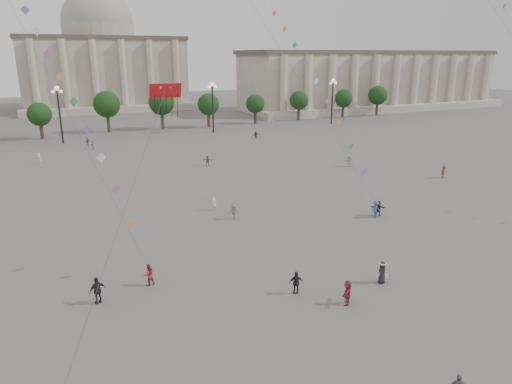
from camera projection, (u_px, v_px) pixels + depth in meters
name	position (u px, v px, depth m)	size (l,w,h in m)	color
ground	(345.00, 302.00, 31.16)	(360.00, 360.00, 0.00)	#5A5754
hall_east	(372.00, 80.00, 140.17)	(84.00, 26.22, 17.20)	#A09586
hall_central	(102.00, 61.00, 139.59)	(48.30, 34.30, 35.50)	#A09586
tree_row	(134.00, 107.00, 97.54)	(137.12, 5.12, 8.00)	#36291B
lamp_post_mid_west	(58.00, 104.00, 84.07)	(2.00, 0.90, 10.65)	#262628
lamp_post_mid_east	(212.00, 98.00, 95.94)	(2.00, 0.90, 10.65)	#262628
lamp_post_far_east	(333.00, 93.00, 107.80)	(2.00, 0.90, 10.65)	#262628
person_crowd_0	(87.00, 142.00, 83.69)	(0.90, 0.37, 1.53)	#395680
person_crowd_3	(378.00, 208.00, 47.51)	(1.52, 0.48, 1.64)	black
person_crowd_4	(92.00, 144.00, 80.76)	(1.64, 0.52, 1.76)	#B2B2AE
person_crowd_6	(234.00, 212.00, 46.46)	(1.07, 0.62, 1.66)	slate
person_crowd_7	(349.00, 161.00, 68.08)	(1.66, 0.53, 1.79)	silver
person_crowd_8	(444.00, 172.00, 62.05)	(1.13, 0.65, 1.74)	brown
person_crowd_9	(256.00, 135.00, 90.76)	(1.38, 0.44, 1.48)	black
person_crowd_10	(40.00, 159.00, 69.12)	(0.69, 0.45, 1.88)	white
person_crowd_12	(208.00, 161.00, 68.98)	(1.40, 0.45, 1.51)	slate
person_crowd_13	(214.00, 203.00, 49.24)	(0.56, 0.37, 1.53)	white
tourist_1	(296.00, 283.00, 32.02)	(0.99, 0.41, 1.69)	black
tourist_2	(347.00, 292.00, 30.68)	(1.61, 0.51, 1.73)	#952840
tourist_4	(98.00, 290.00, 30.75)	(1.13, 0.47, 1.93)	black
kite_flyer_0	(149.00, 275.00, 33.20)	(0.82, 0.64, 1.68)	#9D2A32
kite_flyer_1	(376.00, 209.00, 46.94)	(1.16, 0.67, 1.80)	#355477
hat_person	(382.00, 272.00, 33.53)	(0.99, 0.90, 1.70)	black
dragon_kite	(165.00, 103.00, 31.66)	(5.51, 7.14, 20.28)	red
kite_train_east	(508.00, 16.00, 55.89)	(12.25, 39.67, 54.98)	#3F3F3F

